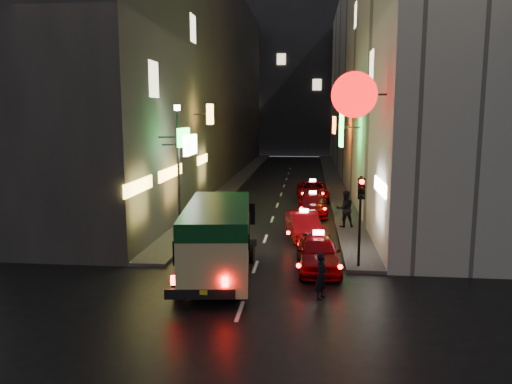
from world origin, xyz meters
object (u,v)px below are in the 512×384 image
(pedestrian_crossing, at_px, (322,273))
(lamp_post, at_px, (178,161))
(minibus, at_px, (218,232))
(traffic_light, at_px, (361,202))
(taxi_near, at_px, (318,249))

(pedestrian_crossing, height_order, lamp_post, lamp_post)
(minibus, height_order, pedestrian_crossing, minibus)
(traffic_light, bearing_deg, pedestrian_crossing, -115.68)
(taxi_near, distance_m, pedestrian_crossing, 3.15)
(pedestrian_crossing, bearing_deg, minibus, 88.70)
(minibus, height_order, traffic_light, traffic_light)
(taxi_near, xyz_separation_m, traffic_light, (1.56, -0.02, 1.89))
(minibus, xyz_separation_m, lamp_post, (-3.00, 5.99, 2.00))
(minibus, distance_m, taxi_near, 4.04)
(pedestrian_crossing, xyz_separation_m, lamp_post, (-6.69, 7.66, 2.85))
(taxi_near, height_order, pedestrian_crossing, taxi_near)
(pedestrian_crossing, bearing_deg, lamp_post, 64.15)
(traffic_light, xyz_separation_m, lamp_post, (-8.20, 4.53, 1.04))
(lamp_post, bearing_deg, minibus, -63.40)
(taxi_near, bearing_deg, pedestrian_crossing, -89.04)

